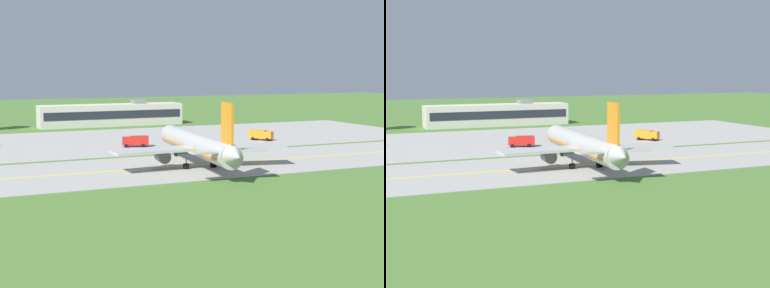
{
  "view_description": "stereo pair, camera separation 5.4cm",
  "coord_description": "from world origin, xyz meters",
  "views": [
    {
      "loc": [
        -42.62,
        -97.61,
        18.07
      ],
      "look_at": [
        -0.2,
        0.76,
        4.0
      ],
      "focal_mm": 54.25,
      "sensor_mm": 36.0,
      "label": 1
    },
    {
      "loc": [
        -42.57,
        -97.64,
        18.07
      ],
      "look_at": [
        -0.2,
        0.76,
        4.0
      ],
      "focal_mm": 54.25,
      "sensor_mm": 36.0,
      "label": 2
    }
  ],
  "objects": [
    {
      "name": "traffic_cone_near_edge",
      "position": [
        -29.4,
        12.0,
        0.3
      ],
      "size": [
        0.44,
        0.44,
        0.6
      ],
      "primitive_type": "cone",
      "color": "orange",
      "rests_on": "ground"
    },
    {
      "name": "service_truck_baggage",
      "position": [
        -2.3,
        28.56,
        1.53
      ],
      "size": [
        6.33,
        3.64,
        2.6
      ],
      "color": "red",
      "rests_on": "ground"
    },
    {
      "name": "taxiway_centreline",
      "position": [
        0.0,
        0.0,
        0.11
      ],
      "size": [
        220.0,
        0.6,
        0.01
      ],
      "primitive_type": "cube",
      "color": "yellow",
      "rests_on": "taxiway_strip"
    },
    {
      "name": "ground_plane",
      "position": [
        0.0,
        0.0,
        0.0
      ],
      "size": [
        500.0,
        500.0,
        0.0
      ],
      "primitive_type": "plane",
      "color": "#47702D"
    },
    {
      "name": "apron_pad",
      "position": [
        10.0,
        42.0,
        0.05
      ],
      "size": [
        140.0,
        52.0,
        0.1
      ],
      "primitive_type": "cube",
      "color": "#9E9B93",
      "rests_on": "ground"
    },
    {
      "name": "terminal_building",
      "position": [
        6.29,
        80.13,
        3.4
      ],
      "size": [
        45.17,
        8.42,
        7.94
      ],
      "color": "beige",
      "rests_on": "ground"
    },
    {
      "name": "service_truck_catering",
      "position": [
        30.32,
        27.99,
        1.53
      ],
      "size": [
        5.25,
        6.02,
        2.6
      ],
      "color": "orange",
      "rests_on": "ground"
    },
    {
      "name": "airplane_lead",
      "position": [
        -0.24,
        -1.72,
        4.13
      ],
      "size": [
        32.41,
        39.66,
        12.7
      ],
      "color": "#ADADA8",
      "rests_on": "ground"
    },
    {
      "name": "taxiway_strip",
      "position": [
        0.0,
        0.0,
        0.05
      ],
      "size": [
        240.0,
        28.0,
        0.1
      ],
      "primitive_type": "cube",
      "color": "#9E9B93",
      "rests_on": "ground"
    }
  ]
}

